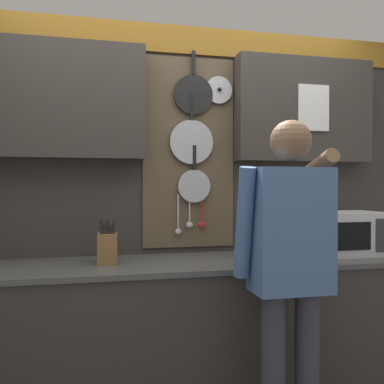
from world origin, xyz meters
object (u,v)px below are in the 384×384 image
Objects in this scene: microwave at (343,233)px; utensil_crock at (246,243)px; person at (289,256)px; knife_block at (108,248)px.

utensil_crock is (-0.67, 0.00, -0.05)m from microwave.
microwave is 0.67m from utensil_crock.
utensil_crock is at bearing 92.55° from person.
microwave is 1.51m from knife_block.
person is (0.86, -0.55, 0.01)m from knife_block.
utensil_crock is (0.84, 0.00, 0.00)m from knife_block.
microwave is at bearing -0.08° from utensil_crock.
microwave is 1.91× the size of knife_block.
knife_block is at bearing 179.98° from microwave.
person reaches higher than microwave.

